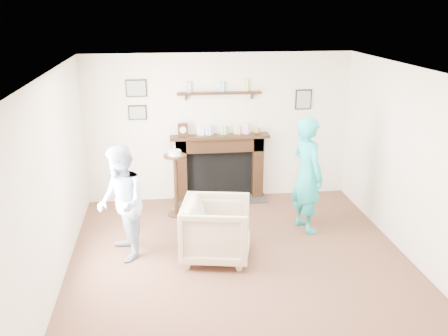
{
  "coord_description": "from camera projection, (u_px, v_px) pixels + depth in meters",
  "views": [
    {
      "loc": [
        -0.97,
        -5.7,
        3.24
      ],
      "look_at": [
        -0.12,
        0.9,
        1.05
      ],
      "focal_mm": 40.0,
      "sensor_mm": 36.0,
      "label": 1
    }
  ],
  "objects": [
    {
      "name": "man",
      "position": [
        125.0,
        256.0,
        6.74
      ],
      "size": [
        0.76,
        0.88,
        1.54
      ],
      "primitive_type": "imported",
      "rotation": [
        0.0,
        0.0,
        -1.3
      ],
      "color": "#A6B0D0",
      "rests_on": "ground"
    },
    {
      "name": "room_shell",
      "position": [
        235.0,
        132.0,
        6.64
      ],
      "size": [
        4.54,
        5.02,
        2.52
      ],
      "color": "#F3E4CE",
      "rests_on": "ground"
    },
    {
      "name": "ground",
      "position": [
        242.0,
        266.0,
        6.5
      ],
      "size": [
        5.0,
        5.0,
        0.0
      ],
      "primitive_type": "plane",
      "color": "brown",
      "rests_on": "ground"
    },
    {
      "name": "woman",
      "position": [
        304.0,
        228.0,
        7.58
      ],
      "size": [
        0.58,
        0.73,
        1.73
      ],
      "primitive_type": "imported",
      "rotation": [
        0.0,
        0.0,
        1.88
      ],
      "color": "teal",
      "rests_on": "ground"
    },
    {
      "name": "armchair",
      "position": [
        217.0,
        257.0,
        6.72
      ],
      "size": [
        1.04,
        1.02,
        0.81
      ],
      "primitive_type": "imported",
      "rotation": [
        0.0,
        0.0,
        1.37
      ],
      "color": "tan",
      "rests_on": "ground"
    },
    {
      "name": "pedestal_table",
      "position": [
        176.0,
        173.0,
        7.85
      ],
      "size": [
        0.36,
        0.36,
        1.16
      ],
      "color": "black",
      "rests_on": "ground"
    }
  ]
}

